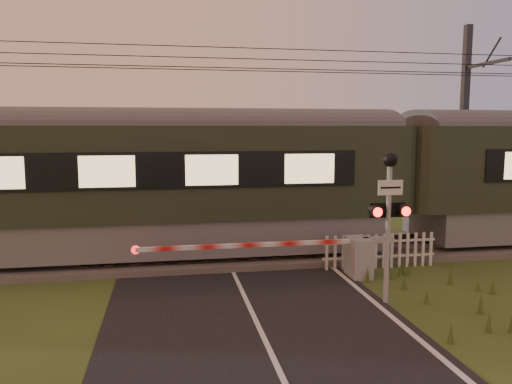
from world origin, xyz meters
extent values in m
plane|color=#35461B|center=(0.00, 0.00, 0.00)|extent=(160.00, 160.00, 0.00)
cube|color=black|center=(0.00, 0.00, 0.01)|extent=(6.00, 140.00, 0.02)
cube|color=#47423D|center=(0.00, 6.50, 0.06)|extent=(140.00, 3.40, 0.24)
cube|color=slate|center=(0.00, 5.78, 0.26)|extent=(140.00, 0.08, 0.14)
cube|color=slate|center=(0.00, 7.22, 0.26)|extent=(140.00, 0.08, 0.14)
cube|color=#2D2116|center=(0.00, 6.50, 0.19)|extent=(0.24, 2.20, 0.06)
cylinder|color=black|center=(0.00, 6.20, 5.50)|extent=(120.00, 0.02, 0.02)
cylinder|color=black|center=(0.00, 6.80, 5.50)|extent=(120.00, 0.02, 0.02)
cylinder|color=black|center=(0.00, 6.50, 6.10)|extent=(120.00, 0.02, 0.02)
cylinder|color=black|center=(0.00, 6.50, 5.80)|extent=(120.00, 0.02, 0.02)
cube|color=slate|center=(-5.79, 6.50, 0.84)|extent=(20.49, 2.71, 1.02)
cube|color=#262E1F|center=(-5.79, 6.50, 2.62)|extent=(21.34, 2.95, 2.54)
cylinder|color=#4C4C4F|center=(-5.79, 6.50, 3.89)|extent=(21.34, 1.03, 1.03)
cube|color=gray|center=(3.15, 3.94, 0.51)|extent=(0.51, 0.79, 1.03)
cylinder|color=gray|center=(3.01, 3.94, 0.51)|extent=(0.11, 0.11, 1.03)
cube|color=gray|center=(3.67, 3.94, 0.95)|extent=(0.84, 0.15, 0.15)
cube|color=red|center=(0.28, 3.94, 0.95)|extent=(5.47, 0.10, 0.10)
cylinder|color=red|center=(-2.45, 3.94, 0.95)|extent=(0.21, 0.04, 0.21)
cylinder|color=gray|center=(3.00, 1.97, 1.51)|extent=(0.11, 0.11, 3.02)
cube|color=white|center=(3.00, 1.91, 2.57)|extent=(0.55, 0.03, 0.32)
sphere|color=black|center=(3.00, 1.97, 3.16)|extent=(0.32, 0.32, 0.32)
cube|color=black|center=(3.00, 1.97, 2.06)|extent=(0.75, 0.06, 0.06)
cylinder|color=#FF140C|center=(2.68, 1.79, 2.06)|extent=(0.20, 0.02, 0.20)
cylinder|color=#FF140C|center=(3.32, 1.79, 2.06)|extent=(0.20, 0.02, 0.20)
cube|color=black|center=(3.00, 2.02, 2.06)|extent=(0.81, 0.02, 0.32)
cube|color=silver|center=(4.03, 4.63, 0.32)|extent=(3.27, 0.04, 0.06)
cube|color=silver|center=(4.03, 4.63, 0.74)|extent=(3.27, 0.04, 0.06)
cube|color=#2D2D30|center=(9.03, 8.80, 3.75)|extent=(0.24, 0.24, 7.50)
cube|color=#2D2D30|center=(9.03, 7.65, 6.00)|extent=(0.11, 2.40, 0.11)
camera|label=1|loc=(-1.67, -7.94, 3.80)|focal=35.00mm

